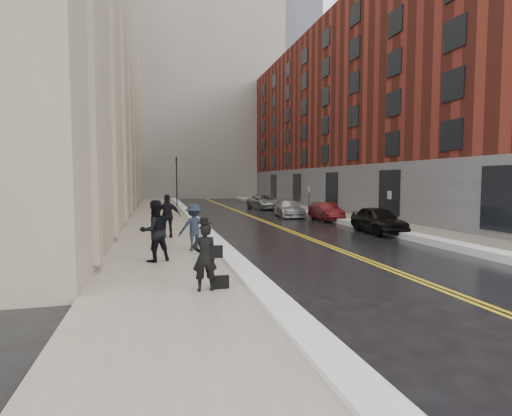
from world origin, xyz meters
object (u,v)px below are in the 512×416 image
car_silver_near (289,208)px  pedestrian_a (155,231)px  car_silver_far (265,202)px  pedestrian_main (205,257)px  car_black (378,220)px  car_maroon (326,211)px  pedestrian_c (168,216)px  pedestrian_b (194,227)px

car_silver_near → pedestrian_a: size_ratio=2.17×
car_silver_far → pedestrian_main: bearing=-114.0°
car_black → car_maroon: size_ratio=1.09×
car_black → car_silver_far: car_black is taller
car_silver_far → pedestrian_c: pedestrian_c is taller
car_silver_near → pedestrian_b: 16.17m
car_maroon → car_silver_near: (-1.60, 3.30, 0.01)m
pedestrian_main → pedestrian_a: bearing=-75.4°
pedestrian_c → pedestrian_b: bearing=103.8°
car_maroon → pedestrian_a: pedestrian_a is taller
pedestrian_b → car_silver_near: bearing=-129.6°
car_silver_near → pedestrian_a: pedestrian_a is taller
car_silver_near → pedestrian_c: bearing=-127.8°
car_black → car_maroon: car_black is taller
car_maroon → pedestrian_c: size_ratio=1.91×
pedestrian_a → pedestrian_b: size_ratio=1.14×
car_black → pedestrian_a: size_ratio=2.06×
car_silver_near → pedestrian_c: size_ratio=2.19×
car_silver_far → pedestrian_a: bearing=-119.1°
car_silver_near → car_silver_far: car_silver_far is taller
pedestrian_a → pedestrian_b: bearing=-152.2°
car_maroon → pedestrian_c: (-10.98, -6.76, 0.52)m
car_black → pedestrian_a: 12.80m
car_silver_far → pedestrian_a: size_ratio=2.45×
car_black → pedestrian_a: (-11.57, -5.45, 0.45)m
car_black → car_silver_near: size_ratio=0.95×
car_silver_near → car_silver_far: (0.41, 8.48, 0.05)m
car_black → pedestrian_c: 10.99m
car_silver_far → pedestrian_main: size_ratio=3.00×
pedestrian_main → pedestrian_c: size_ratio=0.82×
car_silver_near → car_silver_far: 8.49m
pedestrian_main → car_maroon: bearing=-125.1°
car_maroon → pedestrian_c: bearing=-145.5°
car_black → pedestrian_a: bearing=-150.4°
pedestrian_a → car_silver_far: bearing=-136.4°
car_black → pedestrian_main: size_ratio=2.53×
car_silver_far → pedestrian_main: (-9.19, -27.92, 0.29)m
car_black → pedestrian_b: bearing=-155.7°
pedestrian_main → pedestrian_a: 4.08m
car_silver_far → pedestrian_c: size_ratio=2.47×
car_silver_far → pedestrian_a: 26.16m
car_silver_near → pedestrian_main: (-8.78, -19.43, 0.34)m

